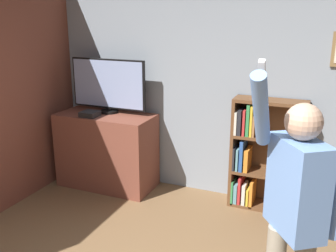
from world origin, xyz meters
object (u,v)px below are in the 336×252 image
(bookshelf, at_px, (260,155))
(person, at_px, (295,204))
(television, at_px, (108,85))
(game_console, at_px, (90,114))

(bookshelf, height_order, person, person)
(television, xyz_separation_m, bookshelf, (1.88, 0.08, -0.67))
(television, height_order, game_console, television)
(game_console, distance_m, bookshelf, 2.05)
(television, height_order, person, person)
(television, height_order, bookshelf, television)
(television, relative_size, game_console, 4.84)
(television, distance_m, person, 2.98)
(game_console, relative_size, bookshelf, 0.16)
(television, bearing_deg, bookshelf, 2.47)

